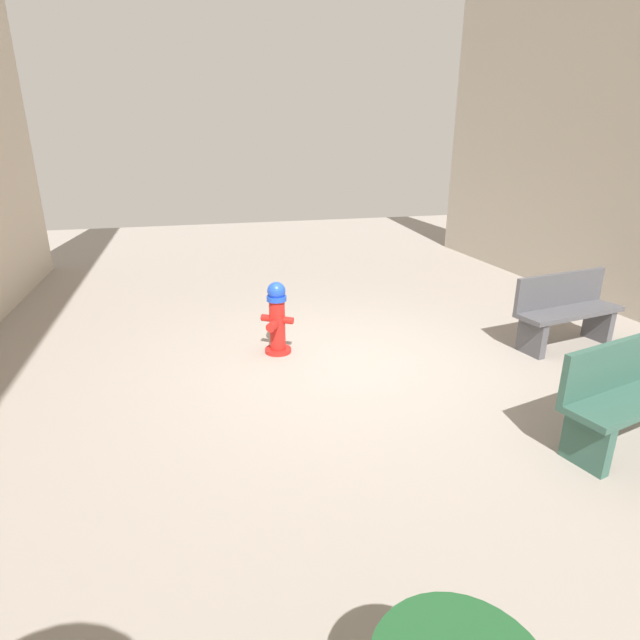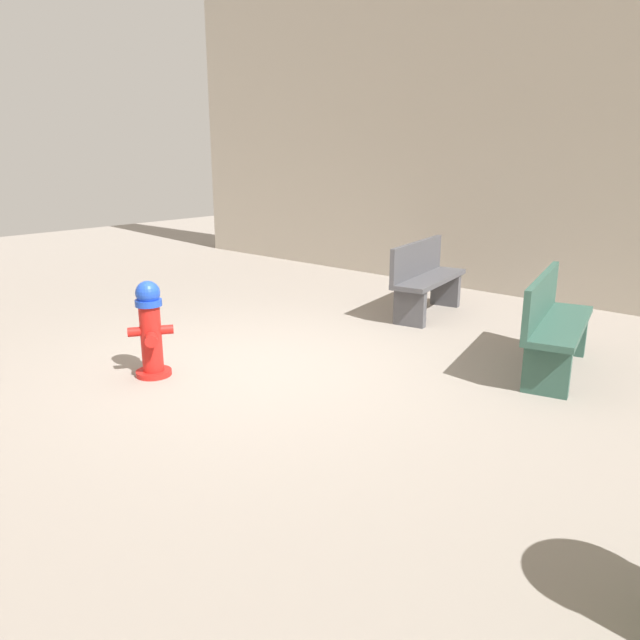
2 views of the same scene
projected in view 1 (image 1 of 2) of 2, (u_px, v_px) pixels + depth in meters
ground_plane at (353, 364)px, 6.04m from camera, size 23.40×23.40×0.00m
fire_hydrant at (277, 318)px, 6.24m from camera, size 0.40×0.39×0.92m
bench_near at (565, 310)px, 6.47m from camera, size 1.55×0.68×0.95m
bench_far at (633, 392)px, 4.33m from camera, size 1.66×0.79×0.95m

